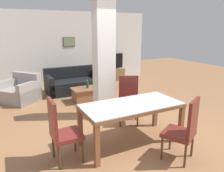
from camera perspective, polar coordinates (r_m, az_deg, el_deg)
ground_plane at (r=4.31m, az=4.92°, el=-14.43°), size 18.00×18.00×0.00m
back_wall at (r=8.39m, az=-13.36°, el=9.40°), size 7.20×0.09×2.70m
divider_pillar at (r=5.11m, az=-2.10°, el=6.42°), size 0.45×0.32×2.70m
dining_table at (r=4.04m, az=5.12°, el=-6.73°), size 1.83×0.87×0.78m
dining_chair_head_left at (r=3.59m, az=-13.20°, el=-10.95°), size 0.46×0.46×1.06m
dining_chair_near_right at (r=3.72m, az=18.40°, el=-10.38°), size 0.62×0.62×1.06m
dining_chair_far_right at (r=4.95m, az=4.34°, el=-3.22°), size 0.62×0.62×1.06m
sofa at (r=7.50m, az=-10.01°, el=0.64°), size 1.81×0.92×0.81m
armchair at (r=6.95m, az=-22.79°, el=-1.44°), size 1.26×1.27×0.81m
coffee_table at (r=6.49m, az=-7.10°, el=-2.22°), size 0.73×0.58×0.40m
bottle at (r=6.44m, az=-6.43°, el=0.28°), size 0.08×0.08×0.24m
tv_stand at (r=8.99m, az=-0.14°, el=2.99°), size 1.05×0.40×0.48m
tv_screen at (r=8.90m, az=-0.14°, el=6.38°), size 1.08×0.24×0.61m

